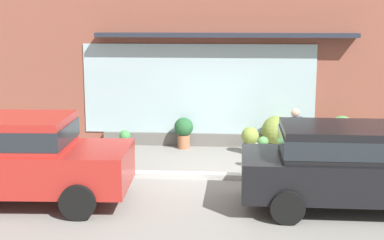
# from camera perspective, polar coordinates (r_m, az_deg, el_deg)

# --- Properties ---
(ground_plane) EXTENTS (60.00, 60.00, 0.00)m
(ground_plane) POSITION_cam_1_polar(r_m,az_deg,el_deg) (12.68, 3.03, -5.86)
(ground_plane) COLOR gray
(curb_strip) EXTENTS (14.00, 0.24, 0.12)m
(curb_strip) POSITION_cam_1_polar(r_m,az_deg,el_deg) (12.47, 3.01, -5.85)
(curb_strip) COLOR #B2B2AD
(curb_strip) RESTS_ON ground_plane
(storefront) EXTENTS (14.00, 0.81, 4.99)m
(storefront) POSITION_cam_1_polar(r_m,az_deg,el_deg) (15.38, 3.41, 6.36)
(storefront) COLOR brown
(storefront) RESTS_ON ground_plane
(fire_hydrant) EXTENTS (0.40, 0.36, 0.82)m
(fire_hydrant) POSITION_cam_1_polar(r_m,az_deg,el_deg) (13.14, 7.38, -3.44)
(fire_hydrant) COLOR #4C8C47
(fire_hydrant) RESTS_ON ground_plane
(pedestrian_with_handbag) EXTENTS (0.53, 0.50, 1.55)m
(pedestrian_with_handbag) POSITION_cam_1_polar(r_m,az_deg,el_deg) (12.86, 10.55, -1.69)
(pedestrian_with_handbag) COLOR brown
(pedestrian_with_handbag) RESTS_ON ground_plane
(parked_car_red) EXTENTS (4.30, 2.17, 1.73)m
(parked_car_red) POSITION_cam_1_polar(r_m,az_deg,el_deg) (11.21, -17.78, -3.46)
(parked_car_red) COLOR maroon
(parked_car_red) RESTS_ON ground_plane
(parked_car_black) EXTENTS (4.27, 2.00, 1.62)m
(parked_car_black) POSITION_cam_1_polar(r_m,az_deg,el_deg) (10.76, 16.21, -4.30)
(parked_car_black) COLOR black
(parked_car_black) RESTS_ON ground_plane
(potted_plant_corner_tall) EXTENTS (0.70, 0.70, 1.03)m
(potted_plant_corner_tall) POSITION_cam_1_polar(r_m,az_deg,el_deg) (15.09, 15.30, -1.24)
(potted_plant_corner_tall) COLOR #9E6042
(potted_plant_corner_tall) RESTS_ON ground_plane
(potted_plant_window_left) EXTENTS (0.53, 0.53, 0.87)m
(potted_plant_window_left) POSITION_cam_1_polar(r_m,az_deg,el_deg) (15.17, -0.87, -1.10)
(potted_plant_window_left) COLOR #9E6042
(potted_plant_window_left) RESTS_ON ground_plane
(potted_plant_trailing_edge) EXTENTS (0.30, 0.30, 0.57)m
(potted_plant_trailing_edge) POSITION_cam_1_polar(r_m,az_deg,el_deg) (15.04, -7.00, -2.03)
(potted_plant_trailing_edge) COLOR #33473D
(potted_plant_trailing_edge) RESTS_ON ground_plane
(potted_plant_doorstep) EXTENTS (0.81, 0.81, 0.96)m
(potted_plant_doorstep) POSITION_cam_1_polar(r_m,az_deg,el_deg) (15.08, 8.80, -1.26)
(potted_plant_doorstep) COLOR #9E6042
(potted_plant_doorstep) RESTS_ON ground_plane
(potted_plant_window_center) EXTENTS (0.47, 0.47, 0.72)m
(potted_plant_window_center) POSITION_cam_1_polar(r_m,az_deg,el_deg) (14.70, 6.06, -2.06)
(potted_plant_window_center) COLOR #B7B2A3
(potted_plant_window_center) RESTS_ON ground_plane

